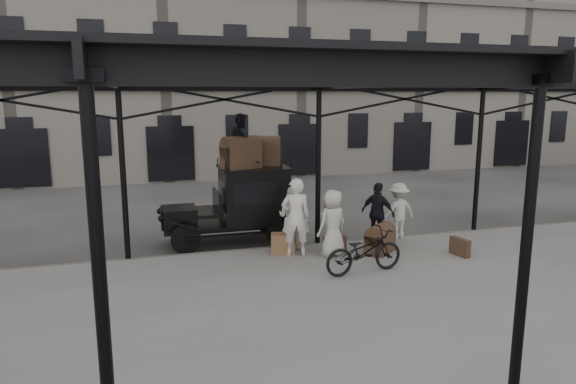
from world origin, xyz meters
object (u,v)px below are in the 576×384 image
porter_left (296,217)px  steamer_trunk_roof_near (241,155)px  taxi (243,201)px  bicycle (364,251)px  porter_official (378,213)px  steamer_trunk_platform (380,241)px

porter_left → steamer_trunk_roof_near: bearing=-48.8°
taxi → steamer_trunk_roof_near: size_ratio=3.64×
taxi → porter_left: taxi is taller
taxi → steamer_trunk_roof_near: bearing=-108.1°
bicycle → porter_official: bearing=-40.2°
porter_official → steamer_trunk_roof_near: (-3.52, 1.34, 1.56)m
porter_official → steamer_trunk_platform: bearing=122.5°
porter_left → bicycle: 2.08m
taxi → bicycle: 4.30m
porter_left → bicycle: size_ratio=1.02×
steamer_trunk_roof_near → steamer_trunk_platform: bearing=-53.8°
porter_official → bicycle: (-1.37, -2.14, -0.33)m
porter_official → taxi: bearing=28.7°
bicycle → steamer_trunk_platform: bicycle is taller
porter_left → steamer_trunk_platform: (2.16, -0.38, -0.68)m
steamer_trunk_roof_near → steamer_trunk_platform: size_ratio=1.18×
taxi → steamer_trunk_platform: bearing=-37.9°
porter_official → steamer_trunk_platform: (-0.32, -0.84, -0.53)m
porter_official → steamer_trunk_roof_near: steamer_trunk_roof_near is taller
steamer_trunk_platform → porter_official: bearing=29.3°
taxi → porter_official: bearing=-24.9°
porter_left → steamer_trunk_roof_near: size_ratio=1.98×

